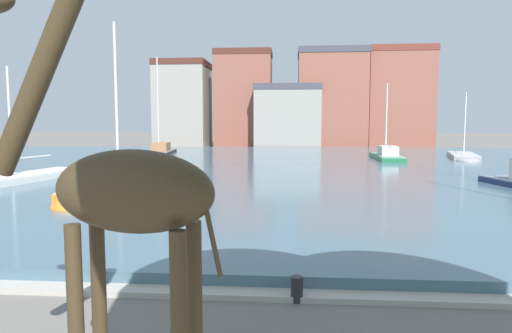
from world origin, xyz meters
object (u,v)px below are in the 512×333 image
sailboat_black (159,153)px  giraffe_statue (120,200)px  sailboat_white (10,183)px  mooring_bollard (297,289)px  sailboat_grey (464,158)px  sailboat_orange (117,192)px  sailboat_green (385,157)px

sailboat_black → giraffe_statue: bearing=-74.0°
sailboat_white → mooring_bollard: 19.82m
sailboat_grey → mooring_bollard: bearing=-114.7°
giraffe_statue → sailboat_orange: 15.77m
sailboat_grey → sailboat_black: size_ratio=0.85×
sailboat_black → mooring_bollard: 36.64m
sailboat_orange → sailboat_green: size_ratio=1.14×
sailboat_white → sailboat_orange: bearing=-22.7°
sailboat_grey → mooring_bollard: size_ratio=16.36×
giraffe_statue → sailboat_black: 39.72m
sailboat_green → mooring_bollard: 32.01m
sailboat_black → sailboat_orange: 24.18m
sailboat_grey → sailboat_orange: 30.87m
giraffe_statue → sailboat_green: 36.28m
sailboat_black → sailboat_orange: size_ratio=1.07×
sailboat_black → sailboat_green: size_ratio=1.22×
sailboat_green → mooring_bollard: (-7.86, -31.03, -0.26)m
sailboat_grey → sailboat_black: bearing=175.0°
giraffe_statue → sailboat_white: 21.51m
sailboat_orange → sailboat_black: bearing=102.2°
sailboat_white → sailboat_green: size_ratio=1.18×
sailboat_orange → giraffe_statue: bearing=-68.2°
giraffe_statue → mooring_bollard: bearing=62.8°
sailboat_orange → sailboat_green: bearing=52.5°
sailboat_orange → sailboat_green: 25.67m
sailboat_grey → sailboat_black: sailboat_black is taller
sailboat_green → sailboat_orange: bearing=-127.5°
sailboat_green → mooring_bollard: bearing=-104.2°
sailboat_white → sailboat_orange: (6.75, -2.83, 0.03)m
sailboat_orange → mooring_bollard: 13.20m
sailboat_black → sailboat_green: bearing=-9.0°
sailboat_white → sailboat_green: (22.38, 17.53, 0.13)m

